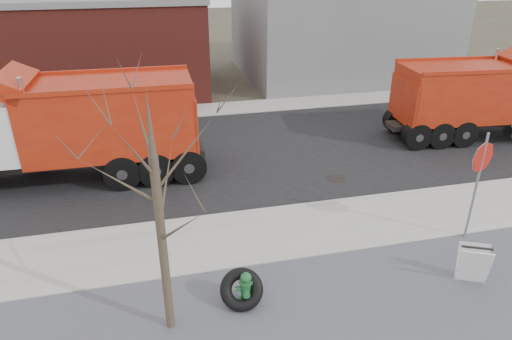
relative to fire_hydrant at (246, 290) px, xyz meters
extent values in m
plane|color=#383328|center=(1.48, 2.30, -0.40)|extent=(120.00, 120.00, 0.00)
cube|color=slate|center=(1.48, -1.20, -0.38)|extent=(60.00, 5.00, 0.03)
cube|color=#9E9B93|center=(1.48, 2.55, -0.37)|extent=(60.00, 2.50, 0.06)
cube|color=#9E9B93|center=(1.48, 3.85, -0.34)|extent=(60.00, 0.15, 0.11)
cube|color=black|center=(1.48, 8.60, -0.39)|extent=(60.00, 9.40, 0.02)
cube|color=#9E9B93|center=(1.48, 14.30, -0.37)|extent=(60.00, 2.00, 0.06)
cube|color=slate|center=(10.48, 20.30, 3.60)|extent=(12.00, 10.00, 8.00)
cube|color=maroon|center=(-8.52, 19.30, 2.10)|extent=(20.00, 8.00, 5.00)
cylinder|color=#382D23|center=(-1.72, -0.30, 1.60)|extent=(0.18, 0.18, 4.00)
cone|color=#382D23|center=(-1.72, -0.30, 4.20)|extent=(0.14, 0.14, 1.20)
cylinder|color=#256233|center=(0.00, 0.01, -0.36)|extent=(0.46, 0.46, 0.06)
cylinder|color=#256233|center=(0.00, 0.01, -0.05)|extent=(0.24, 0.24, 0.63)
cylinder|color=#256233|center=(0.00, 0.01, 0.23)|extent=(0.31, 0.31, 0.05)
sphere|color=#256233|center=(0.00, 0.01, 0.33)|extent=(0.25, 0.25, 0.25)
cylinder|color=#256233|center=(0.00, 0.01, 0.44)|extent=(0.05, 0.05, 0.06)
cylinder|color=#256233|center=(-0.17, 0.03, 0.04)|extent=(0.14, 0.13, 0.11)
cylinder|color=#256233|center=(0.18, -0.02, 0.04)|extent=(0.14, 0.13, 0.11)
cylinder|color=#256233|center=(-0.02, -0.17, 0.02)|extent=(0.17, 0.15, 0.16)
torus|color=black|center=(-0.10, 0.00, 0.03)|extent=(1.15, 1.04, 0.93)
cylinder|color=gray|center=(6.54, 1.20, 1.17)|extent=(0.07, 0.07, 3.14)
cylinder|color=#B0150C|center=(6.54, 1.20, 2.07)|extent=(0.81, 0.31, 0.85)
cube|color=silver|center=(5.41, -0.59, 0.11)|extent=(0.74, 0.51, 0.96)
cube|color=silver|center=(5.49, -0.41, 0.11)|extent=(0.74, 0.51, 0.96)
cube|color=black|center=(5.45, -0.50, 0.59)|extent=(0.66, 0.34, 0.04)
cube|color=black|center=(12.21, 7.96, 0.27)|extent=(8.58, 1.61, 0.22)
cube|color=#9D260D|center=(10.91, 8.07, 1.62)|extent=(5.18, 2.82, 2.20)
cylinder|color=silver|center=(12.93, 8.85, 1.97)|extent=(0.15, 0.15, 2.40)
cylinder|color=black|center=(9.80, 9.13, 0.17)|extent=(1.12, 0.39, 1.10)
cylinder|color=black|center=(9.64, 7.22, 0.17)|extent=(1.12, 0.39, 1.10)
cube|color=black|center=(-4.46, 7.60, 0.33)|extent=(9.02, 1.08, 0.24)
cube|color=silver|center=(-6.20, 7.62, 1.72)|extent=(1.80, 2.56, 1.98)
cube|color=#9D260D|center=(-3.03, 7.58, 1.83)|extent=(5.54, 2.72, 2.42)
cylinder|color=silver|center=(-5.36, 6.56, 2.21)|extent=(0.16, 0.16, 2.65)
cylinder|color=black|center=(-1.72, 6.50, 0.23)|extent=(1.22, 0.35, 1.21)
cylinder|color=black|center=(-1.69, 8.62, 0.23)|extent=(1.22, 0.35, 1.21)
camera|label=1|loc=(-1.66, -7.91, 6.83)|focal=32.00mm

